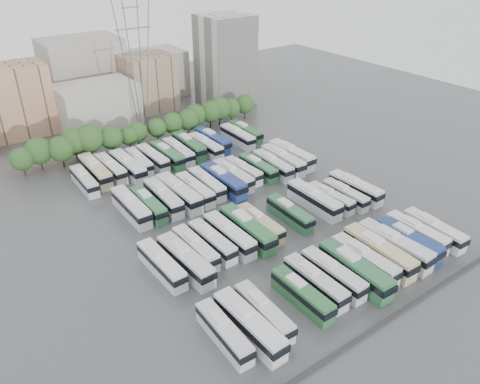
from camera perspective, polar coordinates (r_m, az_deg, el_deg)
ground at (r=88.36m, az=1.22°, el=-2.87°), size 220.00×220.00×0.00m
parapet at (r=70.26m, az=18.10°, el=-14.24°), size 56.00×0.50×0.50m
tree_line at (r=118.91m, az=-11.50°, el=7.69°), size 65.53×7.66×8.42m
city_buildings at (r=142.29m, az=-19.35°, el=11.68°), size 102.00×35.00×20.00m
apartment_tower at (r=145.84m, az=-1.80°, el=15.76°), size 14.00×14.00×26.00m
electricity_pylon at (r=122.69m, az=-12.54°, el=15.24°), size 9.00×6.91×33.83m
bus_r0_s0 at (r=62.97m, az=-1.97°, el=-16.73°), size 2.80×11.12×3.46m
bus_r0_s1 at (r=63.48m, az=1.13°, el=-15.89°), size 3.05×12.85×4.01m
bus_r0_s2 at (r=65.57m, az=2.90°, el=-14.42°), size 2.82×11.32×3.53m
bus_r0_s4 at (r=68.64m, az=7.57°, el=-12.27°), size 2.49×11.33×3.55m
bus_r0_s5 at (r=70.86m, az=9.14°, el=-10.78°), size 2.64×11.81×3.70m
bus_r0_s6 at (r=72.78m, az=11.26°, el=-9.77°), size 2.67×11.83×3.71m
bus_r0_s7 at (r=73.89m, az=13.83°, el=-9.17°), size 3.47×13.61×4.24m
bus_r0_s8 at (r=76.54m, az=14.92°, el=-7.98°), size 2.72×12.33×3.87m
bus_r0_s9 at (r=78.57m, az=16.57°, el=-7.01°), size 3.36×13.54×4.22m
bus_r0_s10 at (r=80.80m, az=18.29°, el=-6.21°), size 3.39×13.53×4.22m
bus_r0_s11 at (r=83.13m, az=19.88°, el=-5.62°), size 2.70×12.05×3.77m
bus_r0_s12 at (r=85.80m, az=20.74°, el=-4.66°), size 2.57×11.69×3.67m
bus_r0_s13 at (r=87.65m, az=22.57°, el=-4.29°), size 3.12×11.89×3.70m
bus_r1_s0 at (r=74.21m, az=-9.54°, el=-8.70°), size 2.90×11.86×3.70m
bus_r1_s1 at (r=74.25m, az=-6.66°, el=-8.26°), size 3.46×13.11×4.08m
bus_r1_s2 at (r=77.11m, az=-5.46°, el=-6.80°), size 2.55×11.42×3.58m
bus_r1_s3 at (r=78.42m, az=-3.41°, el=-6.01°), size 2.76×11.51×3.59m
bus_r1_s4 at (r=79.56m, az=-1.30°, el=-5.26°), size 2.81×12.39×3.88m
bus_r1_s5 at (r=80.81m, az=0.88°, el=-4.50°), size 3.12×13.50×4.22m
bus_r1_s6 at (r=82.85m, az=2.44°, el=-3.86°), size 2.61×11.40×3.57m
bus_r1_s8 at (r=86.29m, az=6.07°, el=-2.55°), size 2.73×11.29×3.52m
bus_r1_s10 at (r=90.68m, az=9.01°, el=-0.89°), size 3.00×12.96×4.05m
bus_r1_s11 at (r=92.38m, az=10.95°, el=-0.71°), size 2.89×10.88×3.38m
bus_r1_s12 at (r=94.10m, az=12.71°, el=-0.32°), size 2.42×10.80×3.39m
bus_r1_s13 at (r=96.59m, az=13.88°, el=0.50°), size 3.07×12.36×3.85m
bus_r2_s1 at (r=89.58m, az=-13.15°, el=-1.74°), size 2.89×12.91×4.05m
bus_r2_s2 at (r=89.95m, az=-11.12°, el=-1.49°), size 2.79×11.81×3.69m
bus_r2_s3 at (r=91.47m, az=-9.34°, el=-0.65°), size 3.16×12.81×3.99m
bus_r2_s4 at (r=92.34m, az=-7.48°, el=-0.10°), size 3.34×13.69×4.27m
bus_r2_s5 at (r=93.72m, az=-5.52°, el=0.30°), size 2.61×11.83×3.71m
bus_r2_s6 at (r=95.71m, az=-4.06°, el=1.01°), size 3.01×11.80×3.68m
bus_r2_s7 at (r=96.07m, az=-2.06°, el=1.36°), size 2.93×13.40×4.20m
bus_r2_s8 at (r=98.59m, az=-0.87°, el=2.04°), size 2.73×12.26×3.84m
bus_r2_s9 at (r=101.07m, az=0.36°, el=2.64°), size 2.85×11.16×3.47m
bus_r2_s10 at (r=102.30m, az=2.20°, el=3.01°), size 2.67×11.58×3.62m
bus_r2_s11 at (r=103.42m, az=4.02°, el=3.32°), size 3.14×12.25×3.81m
bus_r2_s12 at (r=105.52m, az=5.25°, el=3.90°), size 3.24×13.14×4.10m
bus_r2_s13 at (r=108.24m, az=6.27°, el=4.54°), size 3.08×13.34×4.17m
bus_r3_s0 at (r=102.02m, az=-18.43°, el=1.32°), size 2.60×11.37×3.56m
bus_r3_s1 at (r=104.77m, az=-17.24°, el=2.47°), size 2.98×13.41×4.20m
bus_r3_s2 at (r=105.63m, az=-15.49°, el=2.83°), size 2.97×12.08×3.77m
bus_r3_s3 at (r=105.12m, az=-13.50°, el=3.09°), size 3.16×13.36×4.17m
bus_r3_s4 at (r=107.51m, az=-12.21°, el=3.67°), size 2.99×11.35×3.53m
bus_r3_s5 at (r=108.37m, az=-10.58°, el=4.11°), size 2.88×11.89×3.71m
bus_r3_s6 at (r=109.09m, az=-8.88°, el=4.48°), size 2.91×12.37×3.87m
bus_r3_s7 at (r=110.62m, az=-7.53°, el=4.92°), size 3.02×12.19×3.80m
bus_r3_s8 at (r=113.16m, az=-6.26°, el=5.64°), size 3.29×12.99×4.05m
bus_r3_s9 at (r=112.89m, az=-4.23°, el=5.62°), size 2.85×12.24×3.83m
bus_r3_s10 at (r=115.95m, az=-3.35°, el=6.34°), size 2.96×12.63×3.95m
bus_r3_s12 at (r=118.21m, az=-0.30°, el=6.82°), size 2.80×12.24×3.83m
bus_r3_s13 at (r=120.97m, az=0.66°, el=7.34°), size 2.67×11.91×3.73m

